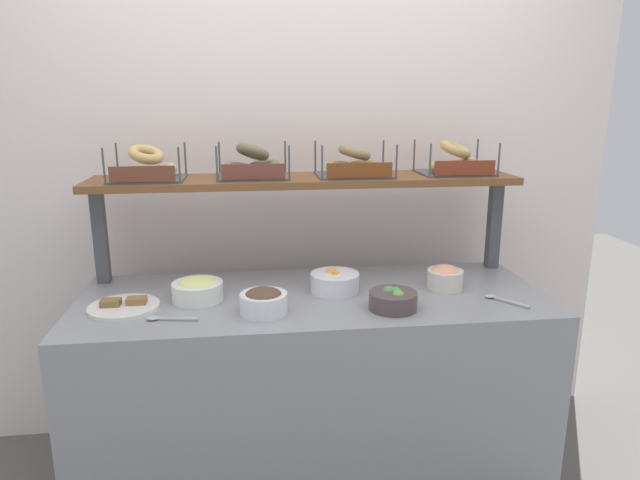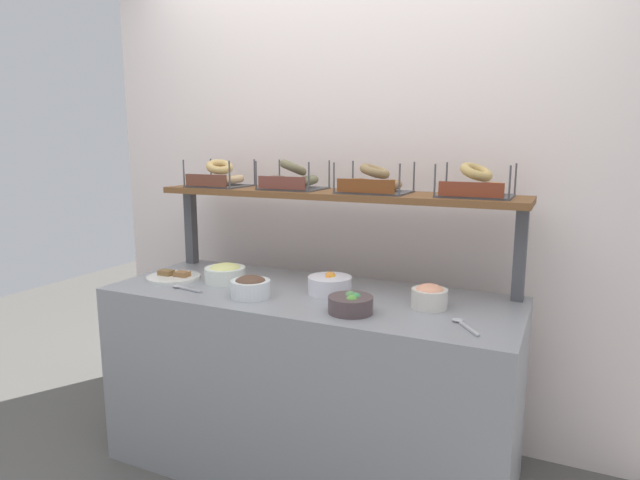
{
  "view_description": "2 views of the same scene",
  "coord_description": "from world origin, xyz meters",
  "px_view_note": "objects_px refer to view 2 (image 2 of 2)",
  "views": [
    {
      "loc": [
        -0.24,
        -2.08,
        1.61
      ],
      "look_at": [
        0.04,
        0.08,
        1.05
      ],
      "focal_mm": 31.62,
      "sensor_mm": 36.0,
      "label": 1
    },
    {
      "loc": [
        1.02,
        -2.07,
        1.51
      ],
      "look_at": [
        0.02,
        0.08,
        1.08
      ],
      "focal_mm": 30.17,
      "sensor_mm": 36.0,
      "label": 2
    }
  ],
  "objects_px": {
    "serving_plate_white": "(174,277)",
    "bagel_basket_poppy": "(293,179)",
    "bowl_chocolate_spread": "(251,287)",
    "bagel_basket_everything": "(374,183)",
    "serving_spoon_by_edge": "(183,288)",
    "bagel_basket_plain": "(219,178)",
    "serving_spoon_near_plate": "(463,324)",
    "bowl_fruit_salad": "(330,285)",
    "bowl_veggie_mix": "(351,304)",
    "bagel_basket_sesame": "(475,185)",
    "bowl_egg_salad": "(225,273)",
    "bowl_lox_spread": "(429,296)"
  },
  "relations": [
    {
      "from": "bowl_egg_salad",
      "to": "serving_spoon_by_edge",
      "type": "distance_m",
      "value": 0.22
    },
    {
      "from": "serving_spoon_near_plate",
      "to": "serving_plate_white",
      "type": "bearing_deg",
      "value": 176.17
    },
    {
      "from": "bagel_basket_plain",
      "to": "bagel_basket_sesame",
      "type": "relative_size",
      "value": 0.95
    },
    {
      "from": "bagel_basket_poppy",
      "to": "bagel_basket_everything",
      "type": "xyz_separation_m",
      "value": [
        0.42,
        -0.01,
        -0.0
      ]
    },
    {
      "from": "bowl_egg_salad",
      "to": "bagel_basket_sesame",
      "type": "height_order",
      "value": "bagel_basket_sesame"
    },
    {
      "from": "bowl_veggie_mix",
      "to": "bagel_basket_everything",
      "type": "distance_m",
      "value": 0.63
    },
    {
      "from": "bagel_basket_plain",
      "to": "bowl_egg_salad",
      "type": "bearing_deg",
      "value": -52.46
    },
    {
      "from": "bagel_basket_poppy",
      "to": "serving_spoon_near_plate",
      "type": "bearing_deg",
      "value": -24.75
    },
    {
      "from": "bowl_lox_spread",
      "to": "serving_plate_white",
      "type": "distance_m",
      "value": 1.25
    },
    {
      "from": "bagel_basket_sesame",
      "to": "serving_plate_white",
      "type": "bearing_deg",
      "value": -166.09
    },
    {
      "from": "bowl_chocolate_spread",
      "to": "serving_spoon_near_plate",
      "type": "distance_m",
      "value": 0.9
    },
    {
      "from": "bagel_basket_plain",
      "to": "bagel_basket_everything",
      "type": "relative_size",
      "value": 0.93
    },
    {
      "from": "bowl_veggie_mix",
      "to": "bagel_basket_plain",
      "type": "bearing_deg",
      "value": 154.52
    },
    {
      "from": "bowl_veggie_mix",
      "to": "serving_spoon_near_plate",
      "type": "distance_m",
      "value": 0.43
    },
    {
      "from": "bowl_veggie_mix",
      "to": "serving_spoon_near_plate",
      "type": "relative_size",
      "value": 1.2
    },
    {
      "from": "serving_spoon_near_plate",
      "to": "bagel_basket_poppy",
      "type": "xyz_separation_m",
      "value": [
        -0.92,
        0.42,
        0.47
      ]
    },
    {
      "from": "bowl_lox_spread",
      "to": "bagel_basket_everything",
      "type": "bearing_deg",
      "value": 142.92
    },
    {
      "from": "bowl_egg_salad",
      "to": "bowl_fruit_salad",
      "type": "bearing_deg",
      "value": 3.59
    },
    {
      "from": "bagel_basket_everything",
      "to": "bagel_basket_poppy",
      "type": "bearing_deg",
      "value": 178.49
    },
    {
      "from": "serving_spoon_near_plate",
      "to": "bagel_basket_everything",
      "type": "distance_m",
      "value": 0.8
    },
    {
      "from": "serving_plate_white",
      "to": "bagel_basket_poppy",
      "type": "bearing_deg",
      "value": 34.05
    },
    {
      "from": "bowl_egg_salad",
      "to": "bowl_chocolate_spread",
      "type": "height_order",
      "value": "bowl_chocolate_spread"
    },
    {
      "from": "bowl_lox_spread",
      "to": "serving_spoon_by_edge",
      "type": "bearing_deg",
      "value": -169.66
    },
    {
      "from": "bowl_lox_spread",
      "to": "serving_plate_white",
      "type": "bearing_deg",
      "value": -176.93
    },
    {
      "from": "serving_spoon_near_plate",
      "to": "bagel_basket_sesame",
      "type": "xyz_separation_m",
      "value": [
        -0.05,
        0.43,
        0.47
      ]
    },
    {
      "from": "bowl_veggie_mix",
      "to": "bowl_lox_spread",
      "type": "relative_size",
      "value": 1.22
    },
    {
      "from": "bowl_fruit_salad",
      "to": "serving_spoon_near_plate",
      "type": "xyz_separation_m",
      "value": [
        0.61,
        -0.18,
        -0.03
      ]
    },
    {
      "from": "bowl_chocolate_spread",
      "to": "bagel_basket_everything",
      "type": "distance_m",
      "value": 0.73
    },
    {
      "from": "bagel_basket_plain",
      "to": "serving_spoon_near_plate",
      "type": "bearing_deg",
      "value": -16.86
    },
    {
      "from": "bowl_egg_salad",
      "to": "bagel_basket_poppy",
      "type": "xyz_separation_m",
      "value": [
        0.23,
        0.28,
        0.44
      ]
    },
    {
      "from": "bowl_egg_salad",
      "to": "bagel_basket_everything",
      "type": "bearing_deg",
      "value": 22.12
    },
    {
      "from": "bagel_basket_sesame",
      "to": "bowl_fruit_salad",
      "type": "bearing_deg",
      "value": -156.18
    },
    {
      "from": "bowl_chocolate_spread",
      "to": "bowl_egg_salad",
      "type": "bearing_deg",
      "value": 146.73
    },
    {
      "from": "bowl_lox_spread",
      "to": "bagel_basket_sesame",
      "type": "relative_size",
      "value": 0.47
    },
    {
      "from": "bowl_lox_spread",
      "to": "bowl_fruit_salad",
      "type": "bearing_deg",
      "value": 177.25
    },
    {
      "from": "serving_spoon_near_plate",
      "to": "serving_spoon_by_edge",
      "type": "distance_m",
      "value": 1.25
    },
    {
      "from": "bowl_chocolate_spread",
      "to": "bowl_fruit_salad",
      "type": "height_order",
      "value": "bowl_chocolate_spread"
    },
    {
      "from": "serving_spoon_near_plate",
      "to": "bagel_basket_sesame",
      "type": "distance_m",
      "value": 0.64
    },
    {
      "from": "bagel_basket_sesame",
      "to": "serving_spoon_near_plate",
      "type": "bearing_deg",
      "value": -83.47
    },
    {
      "from": "serving_spoon_near_plate",
      "to": "bagel_basket_everything",
      "type": "height_order",
      "value": "bagel_basket_everything"
    },
    {
      "from": "serving_spoon_by_edge",
      "to": "bagel_basket_plain",
      "type": "distance_m",
      "value": 0.65
    },
    {
      "from": "bowl_lox_spread",
      "to": "bowl_chocolate_spread",
      "type": "bearing_deg",
      "value": -166.75
    },
    {
      "from": "bowl_fruit_salad",
      "to": "serving_spoon_near_plate",
      "type": "height_order",
      "value": "bowl_fruit_salad"
    },
    {
      "from": "bowl_fruit_salad",
      "to": "serving_spoon_by_edge",
      "type": "xyz_separation_m",
      "value": [
        -0.64,
        -0.22,
        -0.03
      ]
    },
    {
      "from": "bagel_basket_plain",
      "to": "bagel_basket_poppy",
      "type": "relative_size",
      "value": 1.0
    },
    {
      "from": "bowl_egg_salad",
      "to": "serving_spoon_by_edge",
      "type": "height_order",
      "value": "bowl_egg_salad"
    },
    {
      "from": "bowl_fruit_salad",
      "to": "bagel_basket_poppy",
      "type": "distance_m",
      "value": 0.59
    },
    {
      "from": "bowl_veggie_mix",
      "to": "bowl_lox_spread",
      "type": "bearing_deg",
      "value": 35.77
    },
    {
      "from": "bowl_lox_spread",
      "to": "serving_plate_white",
      "type": "xyz_separation_m",
      "value": [
        -1.25,
        -0.07,
        -0.04
      ]
    },
    {
      "from": "serving_spoon_by_edge",
      "to": "serving_spoon_near_plate",
      "type": "bearing_deg",
      "value": 1.69
    }
  ]
}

